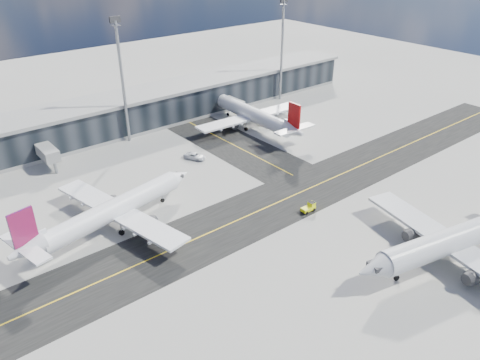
{
  "coord_description": "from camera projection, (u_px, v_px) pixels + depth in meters",
  "views": [
    {
      "loc": [
        -44.87,
        -50.08,
        45.38
      ],
      "look_at": [
        2.28,
        8.17,
        5.0
      ],
      "focal_mm": 35.0,
      "sensor_mm": 36.0,
      "label": 1
    }
  ],
  "objects": [
    {
      "name": "baggage_tug",
      "position": [
        309.0,
        207.0,
        84.71
      ],
      "size": [
        2.78,
        1.47,
        1.72
      ],
      "rotation": [
        0.0,
        0.0,
        -1.59
      ],
      "color": "#FAFF0D",
      "rests_on": "ground"
    },
    {
      "name": "ground",
      "position": [
        260.0,
        227.0,
        80.65
      ],
      "size": [
        300.0,
        300.0,
        0.0
      ],
      "primitive_type": "plane",
      "color": "gray",
      "rests_on": "ground"
    },
    {
      "name": "terminal_concourse",
      "position": [
        115.0,
        117.0,
        116.32
      ],
      "size": [
        152.0,
        19.8,
        8.8
      ],
      "color": "black",
      "rests_on": "ground"
    },
    {
      "name": "floodlight_masts",
      "position": [
        122.0,
        77.0,
        106.09
      ],
      "size": [
        102.5,
        0.7,
        28.9
      ],
      "color": "gray",
      "rests_on": "ground"
    },
    {
      "name": "taxiway_lanes",
      "position": [
        238.0,
        195.0,
        90.16
      ],
      "size": [
        180.0,
        63.0,
        0.03
      ],
      "color": "black",
      "rests_on": "ground"
    },
    {
      "name": "airliner_af",
      "position": [
        111.0,
        211.0,
        78.6
      ],
      "size": [
        35.66,
        30.6,
        10.61
      ],
      "rotation": [
        0.0,
        0.0,
        -1.37
      ],
      "color": "white",
      "rests_on": "ground"
    },
    {
      "name": "airliner_near",
      "position": [
        461.0,
        237.0,
        71.39
      ],
      "size": [
        38.92,
        33.42,
        11.6
      ],
      "rotation": [
        0.0,
        0.0,
        1.35
      ],
      "color": "silver",
      "rests_on": "ground"
    },
    {
      "name": "service_van",
      "position": [
        195.0,
        156.0,
        104.16
      ],
      "size": [
        4.24,
        5.51,
        1.39
      ],
      "primitive_type": "imported",
      "rotation": [
        0.0,
        0.0,
        0.45
      ],
      "color": "white",
      "rests_on": "ground"
    },
    {
      "name": "airliner_redtail",
      "position": [
        254.0,
        115.0,
        118.92
      ],
      "size": [
        30.84,
        36.22,
        10.74
      ],
      "rotation": [
        0.0,
        0.0,
        -0.04
      ],
      "color": "white",
      "rests_on": "ground"
    }
  ]
}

